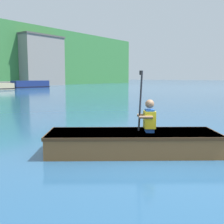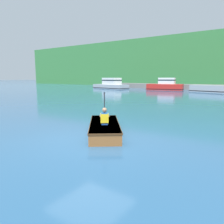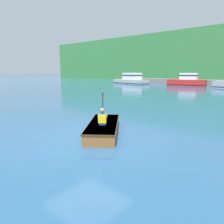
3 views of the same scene
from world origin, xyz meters
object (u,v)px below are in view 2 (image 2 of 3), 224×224
(moored_boat_dock_center_near, at_px, (111,85))
(rowboat_foreground, at_px, (104,127))
(moored_boat_dock_west_inner, at_px, (210,89))
(moored_boat_dock_center_far, at_px, (165,85))
(person_paddler, at_px, (105,117))

(moored_boat_dock_center_near, height_order, rowboat_foreground, moored_boat_dock_center_near)
(moored_boat_dock_west_inner, xyz_separation_m, rowboat_foreground, (1.70, -27.13, -0.23))
(moored_boat_dock_center_near, bearing_deg, moored_boat_dock_center_far, 7.63)
(person_paddler, bearing_deg, rowboat_foreground, 128.12)
(moored_boat_dock_center_far, distance_m, person_paddler, 30.27)
(moored_boat_dock_west_inner, relative_size, person_paddler, 4.77)
(person_paddler, bearing_deg, moored_boat_dock_center_far, 107.56)
(moored_boat_dock_west_inner, xyz_separation_m, person_paddler, (1.92, -27.42, 0.23))
(moored_boat_dock_west_inner, relative_size, rowboat_foreground, 1.73)
(moored_boat_dock_center_far, relative_size, person_paddler, 5.26)
(rowboat_foreground, xyz_separation_m, person_paddler, (0.22, -0.28, 0.46))
(moored_boat_dock_center_near, bearing_deg, moored_boat_dock_west_inner, -0.23)
(moored_boat_dock_center_far, xyz_separation_m, rowboat_foreground, (8.91, -28.58, -0.54))
(person_paddler, bearing_deg, moored_boat_dock_west_inner, 94.01)
(moored_boat_dock_center_near, xyz_separation_m, rowboat_foreground, (19.15, -27.20, -0.51))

